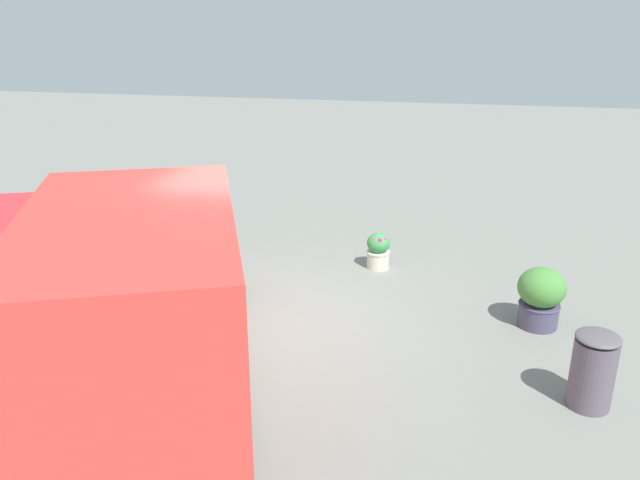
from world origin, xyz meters
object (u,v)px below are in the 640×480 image
food_truck (140,292)px  planter_flowering_near (541,296)px  person_customer (118,209)px  trash_bin (593,370)px  planter_flowering_far (378,250)px

food_truck → planter_flowering_near: bearing=-67.4°
person_customer → trash_bin: 9.51m
food_truck → planter_flowering_far: bearing=-34.1°
planter_flowering_near → food_truck: bearing=112.6°
planter_flowering_near → planter_flowering_far: (1.68, 2.43, -0.14)m
food_truck → planter_flowering_near: (2.07, -4.97, -0.62)m
planter_flowering_far → person_customer: bearing=76.3°
planter_flowering_near → planter_flowering_far: 2.96m
food_truck → trash_bin: food_truck is taller
planter_flowering_near → planter_flowering_far: size_ratio=1.41×
food_truck → person_customer: food_truck is taller
planter_flowering_near → trash_bin: (-1.89, -0.32, 0.01)m
food_truck → planter_flowering_far: (3.75, -2.54, -0.76)m
food_truck → trash_bin: (0.19, -5.29, -0.61)m
planter_flowering_near → trash_bin: trash_bin is taller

